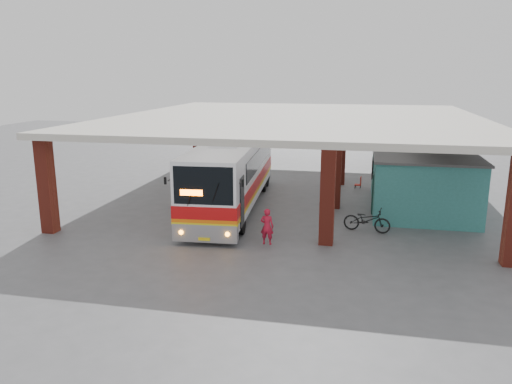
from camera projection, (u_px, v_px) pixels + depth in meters
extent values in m
plane|color=#515154|center=(270.00, 220.00, 24.82)|extent=(90.00, 90.00, 0.00)
cube|color=maroon|center=(328.00, 194.00, 20.85)|extent=(0.60, 0.60, 4.35)
cube|color=maroon|center=(336.00, 168.00, 26.56)|extent=(0.60, 0.60, 4.35)
cube|color=maroon|center=(341.00, 151.00, 32.27)|extent=(0.60, 0.60, 4.35)
cube|color=maroon|center=(47.00, 186.00, 22.45)|extent=(0.60, 0.60, 4.35)
cube|color=maroon|center=(197.00, 133.00, 42.42)|extent=(0.60, 0.60, 4.35)
cube|color=maroon|center=(438.00, 139.00, 38.45)|extent=(0.60, 0.60, 4.35)
cube|color=beige|center=(298.00, 118.00, 29.86)|extent=(21.00, 23.00, 0.30)
cube|color=#2E736B|center=(421.00, 180.00, 26.75)|extent=(5.00, 8.00, 3.00)
cube|color=#484848|center=(423.00, 152.00, 26.39)|extent=(5.20, 8.20, 0.12)
cube|color=#153A31|center=(373.00, 193.00, 25.94)|extent=(0.08, 0.95, 2.10)
cube|color=black|center=(373.00, 168.00, 28.62)|extent=(0.08, 1.20, 1.00)
cube|color=black|center=(372.00, 168.00, 28.63)|extent=(0.04, 1.30, 1.10)
cube|color=white|center=(232.00, 169.00, 26.73)|extent=(3.73, 13.33, 3.07)
cube|color=white|center=(228.00, 142.00, 25.29)|extent=(1.56, 3.38, 0.27)
cube|color=gray|center=(205.00, 232.00, 20.93)|extent=(2.79, 0.65, 0.77)
cube|color=red|center=(232.00, 180.00, 26.87)|extent=(3.77, 13.33, 0.55)
cube|color=orange|center=(233.00, 187.00, 26.95)|extent=(3.77, 13.33, 0.14)
cube|color=yellow|center=(233.00, 189.00, 26.98)|extent=(3.77, 13.33, 0.11)
cube|color=black|center=(203.00, 186.00, 20.30)|extent=(2.49, 0.29, 1.59)
cube|color=black|center=(211.00, 156.00, 27.63)|extent=(0.80, 9.84, 0.99)
cube|color=black|center=(260.00, 157.00, 27.27)|extent=(0.80, 9.84, 0.99)
cube|color=#FF5905|center=(191.00, 193.00, 20.38)|extent=(0.93, 0.12, 0.24)
sphere|color=orange|center=(181.00, 232.00, 20.83)|extent=(0.20, 0.20, 0.20)
sphere|color=orange|center=(227.00, 234.00, 20.57)|extent=(0.20, 0.20, 0.20)
cube|color=yellow|center=(204.00, 239.00, 20.75)|extent=(0.49, 0.07, 0.13)
cylinder|color=black|center=(189.00, 220.00, 22.81)|extent=(0.43, 1.12, 1.10)
cylinder|color=black|center=(240.00, 222.00, 22.50)|extent=(0.43, 1.12, 1.10)
cylinder|color=black|center=(225.00, 182.00, 30.94)|extent=(0.43, 1.12, 1.10)
cylinder|color=black|center=(263.00, 183.00, 30.63)|extent=(0.43, 1.12, 1.10)
cylinder|color=black|center=(229.00, 177.00, 32.32)|extent=(0.43, 1.12, 1.10)
cylinder|color=black|center=(266.00, 178.00, 32.01)|extent=(0.43, 1.12, 1.10)
imported|color=black|center=(367.00, 220.00, 22.85)|extent=(2.25, 1.14, 1.13)
imported|color=red|center=(267.00, 226.00, 21.12)|extent=(0.60, 0.41, 1.57)
cube|color=red|center=(358.00, 185.00, 31.58)|extent=(0.43, 0.43, 0.06)
cube|color=red|center=(361.00, 181.00, 31.47)|extent=(0.09, 0.39, 0.56)
cylinder|color=black|center=(355.00, 187.00, 31.51)|extent=(0.03, 0.03, 0.19)
cylinder|color=black|center=(360.00, 187.00, 31.41)|extent=(0.03, 0.03, 0.19)
cylinder|color=black|center=(356.00, 186.00, 31.80)|extent=(0.03, 0.03, 0.19)
cylinder|color=black|center=(361.00, 186.00, 31.71)|extent=(0.03, 0.03, 0.19)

